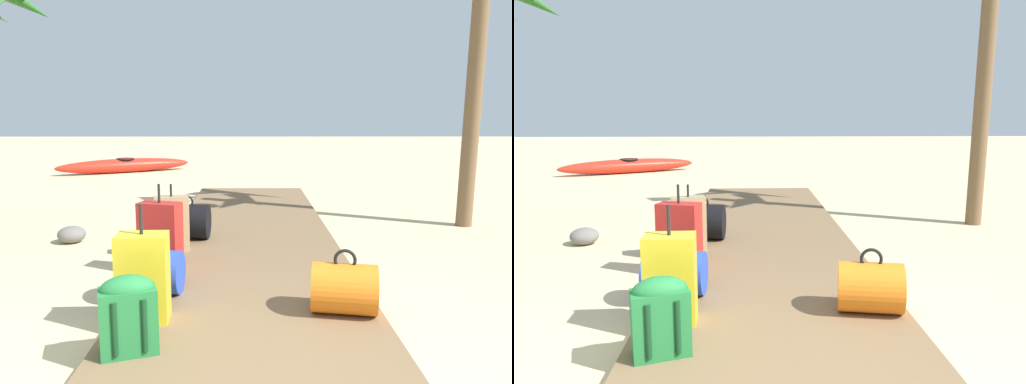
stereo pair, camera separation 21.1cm
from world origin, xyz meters
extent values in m
plane|color=#D1BA8C|center=(0.00, 3.06, 0.00)|extent=(60.00, 60.00, 0.00)
cube|color=brown|center=(0.00, 3.82, 0.04)|extent=(1.94, 7.64, 0.08)
cylinder|color=orange|center=(0.69, 1.58, 0.26)|extent=(0.52, 0.44, 0.36)
torus|color=black|center=(0.69, 1.58, 0.47)|extent=(0.17, 0.05, 0.16)
cube|color=tan|center=(-0.82, 3.20, 0.37)|extent=(0.38, 0.26, 0.59)
cylinder|color=black|center=(-0.82, 3.20, 0.73)|extent=(0.02, 0.02, 0.13)
cylinder|color=#2847B7|center=(-0.79, 1.99, 0.25)|extent=(0.50, 0.39, 0.35)
torus|color=black|center=(-0.79, 1.99, 0.46)|extent=(0.17, 0.04, 0.16)
cube|color=#237538|center=(-0.72, 0.99, 0.28)|extent=(0.38, 0.29, 0.40)
ellipsoid|color=#237538|center=(-0.72, 0.99, 0.48)|extent=(0.36, 0.27, 0.17)
cylinder|color=#113A1C|center=(-0.77, 0.87, 0.28)|extent=(0.05, 0.05, 0.32)
cylinder|color=#113A1C|center=(-0.61, 0.93, 0.28)|extent=(0.05, 0.05, 0.32)
cylinder|color=black|center=(-0.74, 3.72, 0.28)|extent=(0.54, 0.44, 0.40)
torus|color=black|center=(-0.74, 3.72, 0.51)|extent=(0.17, 0.04, 0.16)
cube|color=red|center=(-0.85, 2.68, 0.39)|extent=(0.43, 0.29, 0.61)
cylinder|color=black|center=(-0.85, 2.68, 0.78)|extent=(0.02, 0.02, 0.18)
cube|color=gold|center=(-0.73, 1.47, 0.39)|extent=(0.35, 0.25, 0.62)
cylinder|color=black|center=(-0.73, 1.47, 0.80)|extent=(0.02, 0.02, 0.21)
cylinder|color=brown|center=(2.93, 4.65, 2.07)|extent=(0.21, 0.30, 4.15)
ellipsoid|color=red|center=(-3.36, 10.99, 0.19)|extent=(3.36, 2.18, 0.37)
torus|color=black|center=(-3.36, 10.99, 0.35)|extent=(0.67, 0.67, 0.05)
ellipsoid|color=slate|center=(-2.13, 3.84, 0.10)|extent=(0.43, 0.42, 0.20)
ellipsoid|color=#5B5651|center=(-1.27, 4.38, 0.07)|extent=(0.28, 0.28, 0.15)
camera|label=1|loc=(0.03, -1.72, 1.50)|focal=33.67mm
camera|label=2|loc=(-0.18, -1.72, 1.50)|focal=33.67mm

